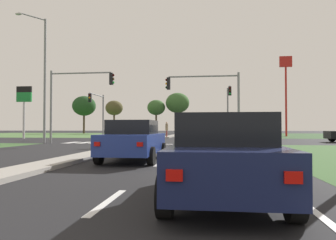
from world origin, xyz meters
name	(u,v)px	position (x,y,z in m)	size (l,w,h in m)	color
ground_plane	(155,141)	(0.00, 30.00, 0.00)	(200.00, 200.00, 0.00)	black
grass_verge_far_left	(42,135)	(-25.50, 54.50, 0.00)	(35.00, 35.00, 0.01)	#476B38
grass_verge_far_right	(330,135)	(25.50, 54.50, 0.00)	(35.00, 35.00, 0.01)	#2D4C28
median_island_near	(78,158)	(0.00, 11.00, 0.07)	(1.20, 22.00, 0.14)	gray
median_island_far	(178,134)	(0.00, 55.00, 0.07)	(1.20, 36.00, 0.14)	gray
lane_dash_near	(108,202)	(3.50, 3.97, 0.01)	(0.14, 2.00, 0.01)	silver
lane_dash_second	(159,163)	(3.50, 9.97, 0.01)	(0.14, 2.00, 0.01)	silver
lane_dash_third	(176,151)	(3.50, 15.97, 0.01)	(0.14, 2.00, 0.01)	silver
edge_line_right	(247,159)	(6.85, 12.00, 0.01)	(0.14, 24.00, 0.01)	silver
stop_bar_near	(189,144)	(3.80, 23.00, 0.01)	(6.40, 0.50, 0.01)	silver
crosswalk_bar_near	(72,143)	(-6.40, 24.80, 0.01)	(0.70, 2.80, 0.01)	silver
crosswalk_bar_second	(85,143)	(-5.25, 24.80, 0.01)	(0.70, 2.80, 0.01)	silver
crosswalk_bar_third	(98,143)	(-4.10, 24.80, 0.01)	(0.70, 2.80, 0.01)	silver
crosswalk_bar_fourth	(111,143)	(-2.95, 24.80, 0.01)	(0.70, 2.80, 0.01)	silver
crosswalk_bar_fifth	(124,143)	(-1.80, 24.80, 0.01)	(0.70, 2.80, 0.01)	silver
crosswalk_bar_sixth	(137,143)	(-0.65, 24.80, 0.01)	(0.70, 2.80, 0.01)	silver
crosswalk_bar_seventh	(151,143)	(0.50, 24.80, 0.01)	(0.70, 2.80, 0.01)	silver
car_blue_near	(134,140)	(2.38, 10.69, 0.80)	(2.08, 4.37, 1.57)	navy
car_teal_third	(219,138)	(5.74, 13.58, 0.82)	(2.04, 4.43, 1.60)	#19565B
car_navy_fourth	(223,156)	(5.51, 4.46, 0.78)	(1.99, 4.32, 1.52)	#161E47
car_grey_fifth	(212,136)	(5.55, 20.49, 0.75)	(1.98, 4.18, 1.47)	slate
traffic_signal_near_left	(74,93)	(-5.66, 23.40, 4.17)	(5.47, 0.32, 6.01)	gray
traffic_signal_far_left	(98,107)	(-7.60, 34.82, 3.71)	(0.32, 4.82, 5.35)	gray
traffic_signal_far_right	(228,103)	(7.60, 35.23, 4.05)	(0.32, 4.02, 5.97)	gray
traffic_signal_near_right	(210,94)	(5.46, 23.40, 3.89)	(5.76, 0.32, 5.54)	gray
street_lamp_second	(43,73)	(-8.70, 24.02, 5.90)	(1.60, 2.21, 10.63)	gray
pedestrian_at_median	(167,128)	(0.14, 38.19, 1.28)	(0.34, 0.34, 1.87)	maroon
fastfood_pole_sign	(286,78)	(16.84, 47.60, 8.69)	(1.80, 0.40, 11.95)	red
fuel_price_totem	(24,100)	(-15.89, 33.03, 4.45)	(1.80, 0.24, 6.09)	silver
treeline_near	(84,106)	(-21.78, 65.71, 6.06)	(5.11, 5.11, 8.26)	#423323
treeline_second	(114,108)	(-14.23, 63.33, 5.39)	(3.63, 3.63, 6.98)	#423323
treeline_third	(156,108)	(-5.19, 62.75, 5.37)	(3.66, 3.66, 6.97)	#423323
treeline_fourth	(178,103)	(-0.82, 62.92, 6.31)	(4.82, 4.82, 8.38)	#423323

